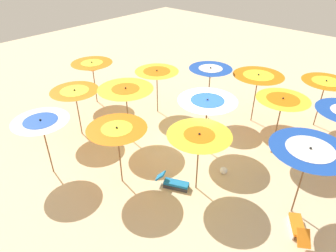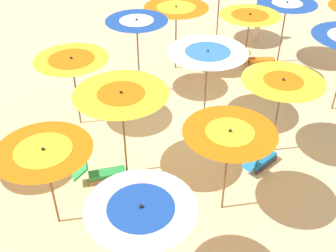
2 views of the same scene
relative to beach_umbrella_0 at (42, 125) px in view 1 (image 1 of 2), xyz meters
The scene contains 19 objects.
ground 6.17m from the beach_umbrella_0, 58.21° to the left, with size 41.71×41.71×0.04m, color beige.
beach_umbrella_0 is the anchor object (origin of this frame).
beach_umbrella_1 2.69m from the beach_umbrella_0, 30.85° to the left, with size 1.97×1.97×2.30m.
beach_umbrella_2 5.32m from the beach_umbrella_0, 32.56° to the left, with size 2.06×2.06×2.29m.
beach_umbrella_3 8.45m from the beach_umbrella_0, 28.66° to the left, with size 2.24×2.24×2.52m.
beach_umbrella_5 2.62m from the beach_umbrella_0, 121.98° to the left, with size 1.99×1.99×2.16m.
beach_umbrella_6 3.39m from the beach_umbrella_0, 81.33° to the left, with size 2.21×2.21×2.45m.
beach_umbrella_7 5.93m from the beach_umbrella_0, 55.61° to the left, with size 2.25×2.25×2.32m.
beach_umbrella_8 8.56m from the beach_umbrella_0, 49.83° to the left, with size 1.95×1.95×2.49m.
beach_umbrella_10 5.68m from the beach_umbrella_0, 126.72° to the left, with size 2.04×2.04×2.21m.
beach_umbrella_11 5.92m from the beach_umbrella_0, 92.51° to the left, with size 2.05×2.05×2.21m.
beach_umbrella_12 7.33m from the beach_umbrella_0, 74.69° to the left, with size 1.92×1.92×2.58m.
beach_umbrella_13 9.04m from the beach_umbrella_0, 66.13° to the left, with size 2.22×2.22×2.36m.
beach_umbrella_14 11.54m from the beach_umbrella_0, 58.52° to the left, with size 2.04×2.04×2.25m.
lounger_0 10.19m from the beach_umbrella_0, 48.07° to the left, with size 1.30×0.71×0.54m.
lounger_1 4.92m from the beach_umbrella_0, 31.42° to the left, with size 1.19×0.76×0.54m.
lounger_2 3.72m from the beach_umbrella_0, 92.36° to the left, with size 1.34×0.42×0.58m.
lounger_3 8.75m from the beach_umbrella_0, 23.06° to the left, with size 1.01×1.28×0.56m.
beach_ball 6.61m from the beach_umbrella_0, 40.90° to the left, with size 0.27×0.27×0.27m, color white.
Camera 1 is at (5.94, -8.57, 7.45)m, focal length 32.47 mm.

